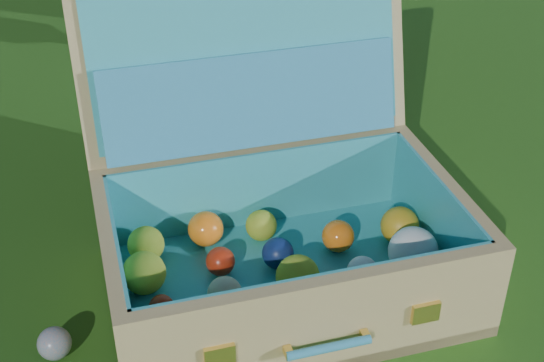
# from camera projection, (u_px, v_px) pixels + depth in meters

# --- Properties ---
(ground) EXTENTS (60.00, 60.00, 0.00)m
(ground) POSITION_uv_depth(u_px,v_px,m) (337.00, 239.00, 1.63)
(ground) COLOR #215114
(ground) RESTS_ON ground
(stray_ball) EXTENTS (0.06, 0.06, 0.06)m
(stray_ball) POSITION_uv_depth(u_px,v_px,m) (54.00, 343.00, 1.33)
(stray_ball) COLOR teal
(stray_ball) RESTS_ON ground
(suitcase) EXTENTS (0.68, 0.65, 0.63)m
(suitcase) POSITION_uv_depth(u_px,v_px,m) (273.00, 189.00, 1.46)
(suitcase) COLOR tan
(suitcase) RESTS_ON ground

